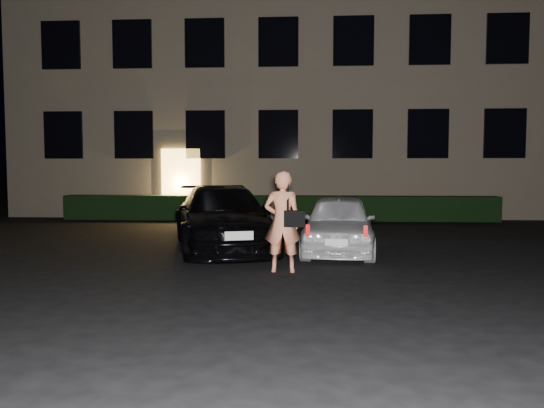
{
  "coord_description": "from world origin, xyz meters",
  "views": [
    {
      "loc": [
        0.95,
        -7.85,
        1.83
      ],
      "look_at": [
        0.33,
        2.0,
        1.15
      ],
      "focal_mm": 35.0,
      "sensor_mm": 36.0,
      "label": 1
    }
  ],
  "objects": [
    {
      "name": "hedge",
      "position": [
        0.0,
        10.5,
        0.42
      ],
      "size": [
        15.0,
        0.7,
        0.85
      ],
      "primitive_type": "cube",
      "color": "black",
      "rests_on": "ground"
    },
    {
      "name": "sedan",
      "position": [
        -0.89,
        3.89,
        0.71
      ],
      "size": [
        3.21,
        5.21,
        1.41
      ],
      "rotation": [
        0.0,
        0.0,
        0.27
      ],
      "color": "black",
      "rests_on": "ground"
    },
    {
      "name": "man",
      "position": [
        0.56,
        1.34,
        0.89
      ],
      "size": [
        0.73,
        0.44,
        1.77
      ],
      "rotation": [
        0.0,
        0.0,
        3.11
      ],
      "color": "#FC9166",
      "rests_on": "ground"
    },
    {
      "name": "ground",
      "position": [
        0.0,
        0.0,
        0.0
      ],
      "size": [
        80.0,
        80.0,
        0.0
      ],
      "primitive_type": "plane",
      "color": "black",
      "rests_on": "ground"
    },
    {
      "name": "hatch",
      "position": [
        1.68,
        3.53,
        0.63
      ],
      "size": [
        1.8,
        3.79,
        1.25
      ],
      "rotation": [
        0.0,
        0.0,
        -0.09
      ],
      "color": "white",
      "rests_on": "ground"
    },
    {
      "name": "building",
      "position": [
        -0.0,
        14.99,
        6.0
      ],
      "size": [
        20.0,
        8.11,
        12.0
      ],
      "color": "#736252",
      "rests_on": "ground"
    }
  ]
}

